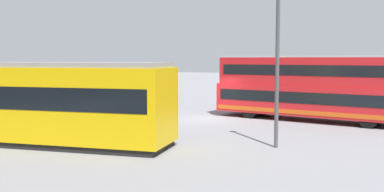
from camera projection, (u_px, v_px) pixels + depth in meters
name	position (u px, v px, depth m)	size (l,w,h in m)	color
ground_plane	(210.00, 119.00, 26.03)	(160.00, 160.00, 0.00)	gray
double_decker_bus	(315.00, 88.00, 25.09)	(11.90, 4.22, 3.76)	red
pedestrian_near_railing	(112.00, 103.00, 25.20)	(0.44, 0.44, 1.80)	black
pedestrian_railing	(57.00, 114.00, 22.32)	(9.04, 1.14, 1.08)	gray
street_lamp	(278.00, 45.00, 17.34)	(0.36, 0.36, 7.12)	#4C4C51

